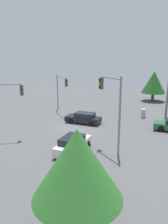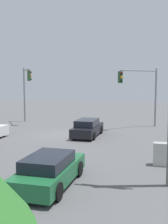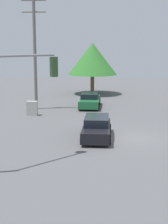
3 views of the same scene
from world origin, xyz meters
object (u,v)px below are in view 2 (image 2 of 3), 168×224
(traffic_signal_cross, at_px, (26,85))
(traffic_signal_aux, at_px, (141,86))
(sedan_green, at_px, (50,170))
(sedan_dark, at_px, (87,128))
(electrical_cabinet, at_px, (162,154))

(traffic_signal_cross, bearing_deg, traffic_signal_aux, 53.88)
(traffic_signal_aux, bearing_deg, sedan_green, 34.64)
(traffic_signal_cross, distance_m, traffic_signal_aux, 11.97)
(sedan_dark, bearing_deg, traffic_signal_aux, 53.76)
(traffic_signal_aux, xyz_separation_m, electrical_cabinet, (-1.90, 12.04, -3.36))
(electrical_cabinet, bearing_deg, traffic_signal_cross, -41.01)
(sedan_green, distance_m, electrical_cabinet, 6.30)
(traffic_signal_cross, xyz_separation_m, traffic_signal_aux, (-11.97, 0.02, -0.05))
(traffic_signal_aux, height_order, electrical_cabinet, traffic_signal_aux)
(traffic_signal_aux, bearing_deg, electrical_cabinet, 53.19)
(traffic_signal_cross, height_order, traffic_signal_aux, traffic_signal_cross)
(sedan_dark, distance_m, sedan_green, 11.03)
(sedan_dark, bearing_deg, sedan_green, -84.00)
(sedan_dark, bearing_deg, electrical_cabinet, -49.19)
(sedan_green, relative_size, traffic_signal_cross, 0.78)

